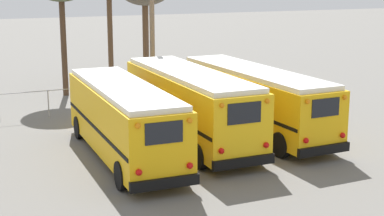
{
  "coord_description": "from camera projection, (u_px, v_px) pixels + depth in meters",
  "views": [
    {
      "loc": [
        -9.95,
        -22.43,
        7.23
      ],
      "look_at": [
        0.0,
        0.37,
        1.56
      ],
      "focal_mm": 55.0,
      "sensor_mm": 36.0,
      "label": 1
    }
  ],
  "objects": [
    {
      "name": "school_bus_1",
      "position": [
        189.0,
        103.0,
        25.73
      ],
      "size": [
        2.6,
        10.22,
        3.14
      ],
      "color": "yellow",
      "rests_on": "ground"
    },
    {
      "name": "school_bus_0",
      "position": [
        123.0,
        118.0,
        23.39
      ],
      "size": [
        2.64,
        9.8,
        2.99
      ],
      "color": "#EAAA0F",
      "rests_on": "ground"
    },
    {
      "name": "ground_plane",
      "position": [
        195.0,
        145.0,
        25.52
      ],
      "size": [
        160.0,
        160.0,
        0.0
      ],
      "primitive_type": "plane",
      "color": "#66635E"
    },
    {
      "name": "utility_pole",
      "position": [
        152.0,
        19.0,
        33.7
      ],
      "size": [
        1.8,
        0.29,
        9.16
      ],
      "color": "#75604C",
      "rests_on": "ground"
    },
    {
      "name": "fence_line",
      "position": [
        139.0,
        91.0,
        32.15
      ],
      "size": [
        14.8,
        0.06,
        1.42
      ],
      "color": "#939399",
      "rests_on": "ground"
    },
    {
      "name": "school_bus_2",
      "position": [
        254.0,
        98.0,
        27.29
      ],
      "size": [
        2.78,
        10.72,
        2.97
      ],
      "color": "#EAAA0F",
      "rests_on": "ground"
    }
  ]
}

